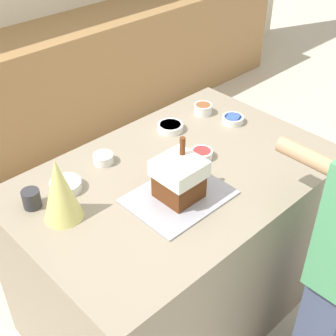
# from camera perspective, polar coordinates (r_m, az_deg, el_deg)

# --- Properties ---
(ground_plane) EXTENTS (12.00, 12.00, 0.00)m
(ground_plane) POSITION_cam_1_polar(r_m,az_deg,el_deg) (2.81, 0.87, -16.28)
(ground_plane) COLOR beige
(kitchen_island) EXTENTS (1.50, 0.98, 0.95)m
(kitchen_island) POSITION_cam_1_polar(r_m,az_deg,el_deg) (2.45, 0.97, -9.55)
(kitchen_island) COLOR gray
(kitchen_island) RESTS_ON ground_plane
(baking_tray) EXTENTS (0.43, 0.33, 0.01)m
(baking_tray) POSITION_cam_1_polar(r_m,az_deg,el_deg) (2.00, 1.32, -3.50)
(baking_tray) COLOR #9E9EA8
(baking_tray) RESTS_ON kitchen_island
(gingerbread_house) EXTENTS (0.18, 0.18, 0.26)m
(gingerbread_house) POSITION_cam_1_polar(r_m,az_deg,el_deg) (1.94, 1.37, -1.21)
(gingerbread_house) COLOR #5B2D14
(gingerbread_house) RESTS_ON baking_tray
(decorative_tree) EXTENTS (0.16, 0.16, 0.28)m
(decorative_tree) POSITION_cam_1_polar(r_m,az_deg,el_deg) (1.87, -13.07, -2.56)
(decorative_tree) COLOR #DBD675
(decorative_tree) RESTS_ON kitchen_island
(candy_bowl_center_rear) EXTENTS (0.14, 0.14, 0.04)m
(candy_bowl_center_rear) POSITION_cam_1_polar(r_m,az_deg,el_deg) (2.08, -12.36, -2.04)
(candy_bowl_center_rear) COLOR silver
(candy_bowl_center_rear) RESTS_ON kitchen_island
(candy_bowl_behind_tray) EXTENTS (0.12, 0.12, 0.04)m
(candy_bowl_behind_tray) POSITION_cam_1_polar(r_m,az_deg,el_deg) (2.52, 7.91, 5.92)
(candy_bowl_behind_tray) COLOR silver
(candy_bowl_behind_tray) RESTS_ON kitchen_island
(candy_bowl_near_tray_right) EXTENTS (0.09, 0.09, 0.05)m
(candy_bowl_near_tray_right) POSITION_cam_1_polar(r_m,az_deg,el_deg) (2.21, -7.90, 1.19)
(candy_bowl_near_tray_right) COLOR white
(candy_bowl_near_tray_right) RESTS_ON kitchen_island
(candy_bowl_front_corner) EXTENTS (0.13, 0.13, 0.04)m
(candy_bowl_front_corner) POSITION_cam_1_polar(r_m,az_deg,el_deg) (2.43, 0.28, 5.04)
(candy_bowl_front_corner) COLOR white
(candy_bowl_front_corner) RESTS_ON kitchen_island
(candy_bowl_far_left) EXTENTS (0.10, 0.10, 0.04)m
(candy_bowl_far_left) POSITION_cam_1_polar(r_m,az_deg,el_deg) (2.23, 4.14, 1.76)
(candy_bowl_far_left) COLOR white
(candy_bowl_far_left) RESTS_ON kitchen_island
(candy_bowl_beside_tree) EXTENTS (0.10, 0.10, 0.05)m
(candy_bowl_beside_tree) POSITION_cam_1_polar(r_m,az_deg,el_deg) (2.58, 4.29, 7.23)
(candy_bowl_beside_tree) COLOR silver
(candy_bowl_beside_tree) RESTS_ON kitchen_island
(mug) EXTENTS (0.08, 0.08, 0.08)m
(mug) POSITION_cam_1_polar(r_m,az_deg,el_deg) (2.01, -16.31, -3.63)
(mug) COLOR #2D2D33
(mug) RESTS_ON kitchen_island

